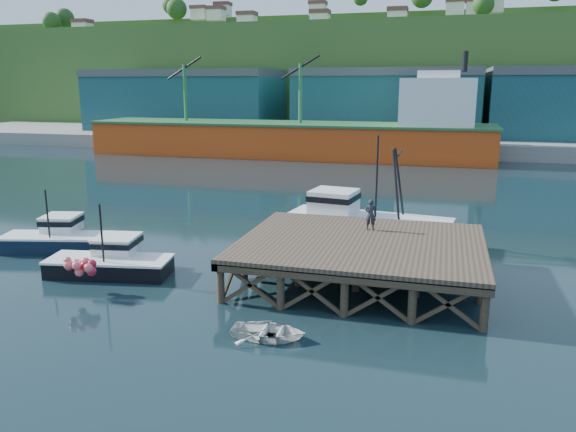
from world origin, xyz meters
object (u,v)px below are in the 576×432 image
(boat_black, at_px, (111,260))
(trawler, at_px, (364,222))
(dockworker, at_px, (370,215))
(dinghy, at_px, (268,331))
(boat_navy, at_px, (57,237))

(boat_black, relative_size, trawler, 0.64)
(boat_black, distance_m, trawler, 15.22)
(boat_black, relative_size, dockworker, 4.01)
(dinghy, bearing_deg, boat_black, 60.26)
(boat_black, distance_m, dockworker, 13.94)
(boat_black, height_order, dinghy, boat_black)
(dinghy, bearing_deg, boat_navy, 59.87)
(trawler, distance_m, dinghy, 14.71)
(trawler, xyz_separation_m, dockworker, (0.95, -4.68, 1.56))
(trawler, distance_m, dockworker, 5.02)
(boat_navy, height_order, dinghy, boat_navy)
(boat_navy, height_order, dockworker, boat_navy)
(dinghy, distance_m, dockworker, 10.58)
(trawler, height_order, dockworker, trawler)
(dockworker, bearing_deg, boat_navy, -1.95)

